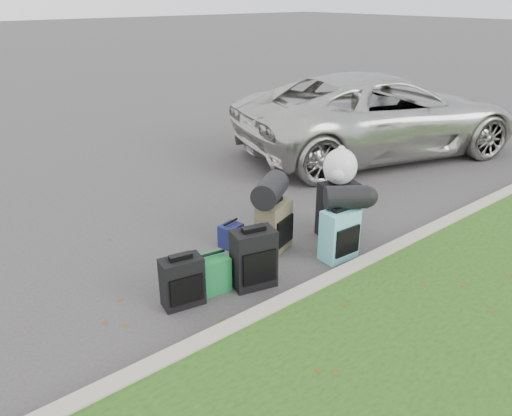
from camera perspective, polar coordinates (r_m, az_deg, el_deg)
ground at (r=6.11m, az=1.92°, el=-5.08°), size 120.00×120.00×0.00m
curb at (r=5.47m, az=8.93°, el=-8.19°), size 120.00×0.18×0.15m
suv at (r=10.01m, az=13.96°, el=10.37°), size 6.05×4.06×1.54m
suitcase_small_black at (r=5.08m, az=-8.43°, el=-8.34°), size 0.45×0.30×0.52m
suitcase_large_black_left at (r=5.30m, az=-0.27°, el=-5.79°), size 0.51×0.38×0.65m
suitcase_olive at (r=6.06m, az=2.06°, el=-2.08°), size 0.52×0.41×0.62m
suitcase_teal at (r=5.93m, az=9.50°, el=-3.01°), size 0.45×0.28×0.62m
suitcase_large_black_right at (r=6.48m, az=9.28°, el=-0.13°), size 0.54×0.41×0.72m
tote_green at (r=5.31m, az=-5.10°, el=-7.47°), size 0.38×0.33×0.39m
tote_navy at (r=6.21m, az=-2.90°, el=-3.14°), size 0.31×0.26×0.29m
duffel_left at (r=5.89m, az=1.64°, el=2.09°), size 0.66×0.58×0.31m
duffel_right at (r=5.81m, az=10.27°, el=1.21°), size 0.56×0.50×0.27m
trash_bag at (r=6.28m, az=9.60°, el=4.69°), size 0.44×0.44×0.44m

